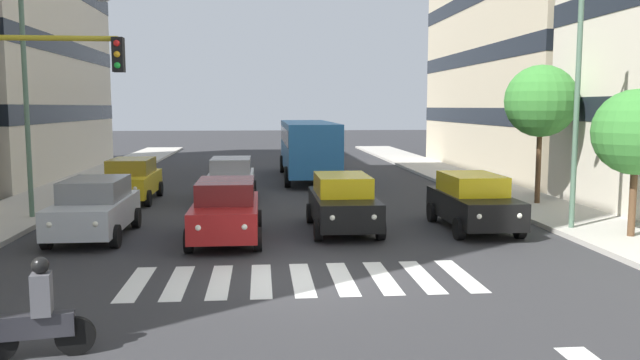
{
  "coord_description": "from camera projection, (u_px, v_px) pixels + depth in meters",
  "views": [
    {
      "loc": [
        0.88,
        13.73,
        3.8
      ],
      "look_at": [
        -0.81,
        -4.37,
        1.71
      ],
      "focal_mm": 35.75,
      "sensor_mm": 36.0,
      "label": 1
    }
  ],
  "objects": [
    {
      "name": "ground_plane",
      "position": [
        302.0,
        279.0,
        14.09
      ],
      "size": [
        180.0,
        180.0,
        0.0
      ],
      "primitive_type": "plane",
      "color": "#2D2D30"
    },
    {
      "name": "crosswalk_markings",
      "position": [
        302.0,
        279.0,
        14.09
      ],
      "size": [
        7.65,
        2.8,
        0.01
      ],
      "color": "silver",
      "rests_on": "ground_plane"
    },
    {
      "name": "car_0",
      "position": [
        473.0,
        201.0,
        19.77
      ],
      "size": [
        2.02,
        4.44,
        1.72
      ],
      "color": "black",
      "rests_on": "ground_plane"
    },
    {
      "name": "car_1",
      "position": [
        343.0,
        202.0,
        19.57
      ],
      "size": [
        2.02,
        4.44,
        1.72
      ],
      "color": "black",
      "rests_on": "ground_plane"
    },
    {
      "name": "car_2",
      "position": [
        226.0,
        210.0,
        18.14
      ],
      "size": [
        2.02,
        4.44,
        1.72
      ],
      "color": "maroon",
      "rests_on": "ground_plane"
    },
    {
      "name": "car_3",
      "position": [
        95.0,
        208.0,
        18.53
      ],
      "size": [
        2.02,
        4.44,
        1.72
      ],
      "color": "#B2B7BC",
      "rests_on": "ground_plane"
    },
    {
      "name": "car_row2_0",
      "position": [
        231.0,
        179.0,
        26.03
      ],
      "size": [
        2.02,
        4.44,
        1.72
      ],
      "color": "silver",
      "rests_on": "ground_plane"
    },
    {
      "name": "car_row2_1",
      "position": [
        131.0,
        179.0,
        25.69
      ],
      "size": [
        2.02,
        4.44,
        1.72
      ],
      "color": "gold",
      "rests_on": "ground_plane"
    },
    {
      "name": "bus_behind_traffic",
      "position": [
        308.0,
        144.0,
        33.76
      ],
      "size": [
        2.78,
        10.5,
        3.0
      ],
      "color": "#286BAD",
      "rests_on": "ground_plane"
    },
    {
      "name": "motorcycle_with_rider",
      "position": [
        38.0,
        317.0,
        9.6
      ],
      "size": [
        1.69,
        0.43,
        1.57
      ],
      "color": "black",
      "rests_on": "ground_plane"
    },
    {
      "name": "traffic_light_gantry",
      "position": [
        5.0,
        114.0,
        14.03
      ],
      "size": [
        3.73,
        0.36,
        5.5
      ],
      "color": "#AD991E",
      "rests_on": "ground_plane"
    },
    {
      "name": "street_lamp_left",
      "position": [
        566.0,
        72.0,
        18.81
      ],
      "size": [
        2.57,
        0.28,
        7.8
      ],
      "color": "#4C6B56",
      "rests_on": "sidewalk_left"
    },
    {
      "name": "street_lamp_right",
      "position": [
        40.0,
        80.0,
        20.8
      ],
      "size": [
        2.92,
        0.28,
        7.41
      ],
      "color": "#4C6B56",
      "rests_on": "sidewalk_right"
    },
    {
      "name": "street_tree_0",
      "position": [
        636.0,
        132.0,
        17.77
      ],
      "size": [
        2.41,
        2.41,
        4.16
      ],
      "color": "#513823",
      "rests_on": "sidewalk_left"
    },
    {
      "name": "street_tree_1",
      "position": [
        541.0,
        101.0,
        23.88
      ],
      "size": [
        2.71,
        2.71,
        5.22
      ],
      "color": "#513823",
      "rests_on": "sidewalk_left"
    }
  ]
}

